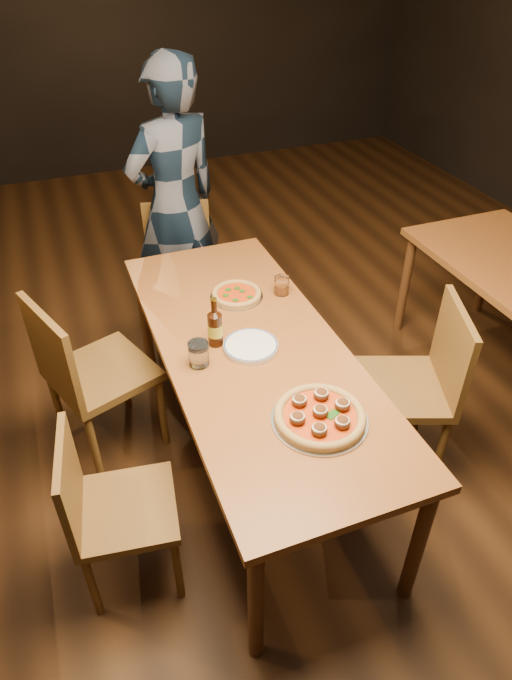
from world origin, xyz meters
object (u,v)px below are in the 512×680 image
object	(u,v)px
beer_bottle	(215,329)
amber_glass	(282,285)
pizza_meatball	(320,416)
diner	(176,205)
plate_stack	(251,346)
table_main	(252,358)
water_glass	(199,354)
chair_main_sw	(102,371)
chair_main_e	(400,387)
chair_end	(181,275)
pizza_margherita	(237,294)
chair_main_nw	(126,508)

from	to	relation	value
beer_bottle	amber_glass	xyz separation A→B (m)	(0.45, 0.29, -0.04)
pizza_meatball	beer_bottle	size ratio (longest dim) A/B	1.59
diner	plate_stack	bearing A→B (deg)	69.95
beer_bottle	pizza_meatball	bearing A→B (deg)	-69.58
table_main	water_glass	distance (m)	0.29
plate_stack	diner	size ratio (longest dim) A/B	0.14
chair_main_sw	chair_main_e	bearing A→B (deg)	-135.25
chair_end	pizza_margherita	distance (m)	0.88
pizza_meatball	chair_end	bearing A→B (deg)	93.61
chair_main_nw	pizza_meatball	world-z (taller)	chair_main_nw
chair_main_nw	plate_stack	distance (m)	0.87
chair_main_e	chair_end	world-z (taller)	chair_main_e
amber_glass	beer_bottle	bearing A→B (deg)	-147.06
pizza_margherita	amber_glass	distance (m)	0.24
chair_main_nw	amber_glass	size ratio (longest dim) A/B	8.79
beer_bottle	amber_glass	distance (m)	0.54
table_main	beer_bottle	size ratio (longest dim) A/B	8.34
table_main	pizza_meatball	distance (m)	0.55
table_main	chair_main_nw	size ratio (longest dim) A/B	2.36
amber_glass	chair_end	bearing A→B (deg)	110.99
pizza_margherita	chair_main_sw	bearing A→B (deg)	-177.56
table_main	water_glass	size ratio (longest dim) A/B	17.78
pizza_margherita	plate_stack	bearing A→B (deg)	-100.87
table_main	chair_main_sw	distance (m)	0.79
beer_bottle	water_glass	world-z (taller)	beer_bottle
pizza_margherita	plate_stack	xyz separation A→B (m)	(-0.08, -0.43, -0.01)
chair_main_nw	pizza_meatball	distance (m)	0.86
plate_stack	amber_glass	size ratio (longest dim) A/B	2.57
pizza_margherita	amber_glass	xyz separation A→B (m)	(0.23, -0.05, 0.03)
plate_stack	chair_main_sw	bearing A→B (deg)	148.49
pizza_margherita	amber_glass	bearing A→B (deg)	-12.08
pizza_margherita	diner	size ratio (longest dim) A/B	0.15
beer_bottle	amber_glass	world-z (taller)	beer_bottle
diner	chair_main_sw	bearing A→B (deg)	36.32
chair_end	plate_stack	bearing A→B (deg)	-76.26
table_main	pizza_meatball	xyz separation A→B (m)	(0.08, -0.54, 0.10)
chair_main_e	water_glass	world-z (taller)	chair_main_e
table_main	pizza_meatball	world-z (taller)	pizza_meatball
chair_main_e	pizza_meatball	bearing A→B (deg)	-42.76
pizza_meatball	plate_stack	xyz separation A→B (m)	(-0.09, 0.52, -0.01)
chair_end	chair_main_nw	bearing A→B (deg)	-99.15
chair_main_sw	diner	world-z (taller)	diner
diner	chair_main_e	bearing A→B (deg)	93.52
chair_end	pizza_margherita	xyz separation A→B (m)	(0.10, -0.82, 0.31)
beer_bottle	pizza_margherita	bearing A→B (deg)	57.14
table_main	pizza_margherita	xyz separation A→B (m)	(0.07, 0.42, 0.09)
chair_main_nw	chair_main_e	world-z (taller)	chair_main_e
table_main	chair_end	world-z (taller)	chair_end
plate_stack	amber_glass	world-z (taller)	amber_glass
beer_bottle	water_glass	xyz separation A→B (m)	(-0.11, -0.11, -0.03)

